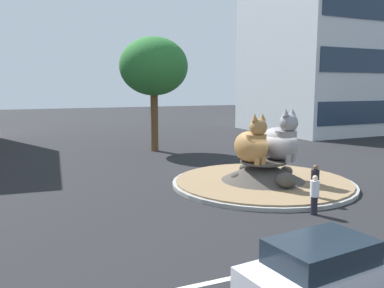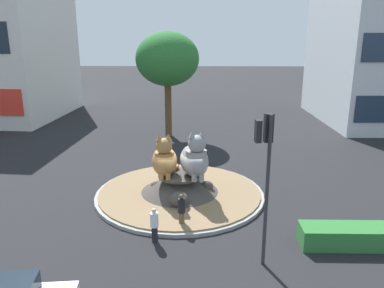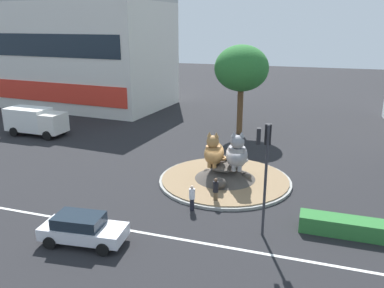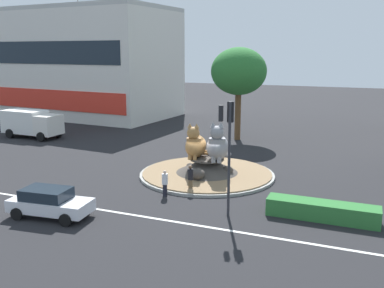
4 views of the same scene
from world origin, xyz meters
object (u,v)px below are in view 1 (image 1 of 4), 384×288
(cat_statue_grey, at_px, (280,141))
(sedan_on_far_lane, at_px, (325,268))
(cat_statue_tabby, at_px, (252,144))
(pedestrian_black_shirt, at_px, (315,183))
(broadleaf_tree_behind_island, at_px, (154,67))
(pedestrian_white_shirt, at_px, (314,194))

(cat_statue_grey, bearing_deg, sedan_on_far_lane, -44.05)
(cat_statue_tabby, xyz_separation_m, sedan_on_far_lane, (-4.15, -9.85, -1.37))
(cat_statue_grey, relative_size, pedestrian_black_shirt, 1.71)
(broadleaf_tree_behind_island, bearing_deg, pedestrian_white_shirt, -87.55)
(cat_statue_grey, bearing_deg, broadleaf_tree_behind_island, 177.06)
(pedestrian_black_shirt, distance_m, pedestrian_white_shirt, 1.68)
(cat_statue_tabby, xyz_separation_m, pedestrian_white_shirt, (-0.06, -4.68, -1.34))
(pedestrian_black_shirt, bearing_deg, sedan_on_far_lane, -149.92)
(cat_statue_tabby, height_order, cat_statue_grey, cat_statue_grey)
(sedan_on_far_lane, bearing_deg, broadleaf_tree_behind_island, 75.71)
(cat_statue_tabby, distance_m, pedestrian_black_shirt, 3.78)
(broadleaf_tree_behind_island, xyz_separation_m, pedestrian_white_shirt, (0.75, -17.55, -5.65))
(cat_statue_tabby, xyz_separation_m, pedestrian_black_shirt, (1.04, -3.41, -1.28))
(pedestrian_white_shirt, bearing_deg, cat_statue_tabby, 72.30)
(pedestrian_black_shirt, bearing_deg, broadleaf_tree_behind_island, 75.44)
(cat_statue_tabby, distance_m, broadleaf_tree_behind_island, 13.60)
(cat_statue_grey, relative_size, sedan_on_far_lane, 0.65)
(pedestrian_white_shirt, relative_size, sedan_on_far_lane, 0.36)
(broadleaf_tree_behind_island, height_order, pedestrian_black_shirt, broadleaf_tree_behind_island)
(cat_statue_grey, bearing_deg, cat_statue_tabby, -106.02)
(pedestrian_white_shirt, height_order, sedan_on_far_lane, pedestrian_white_shirt)
(cat_statue_grey, relative_size, pedestrian_white_shirt, 1.82)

